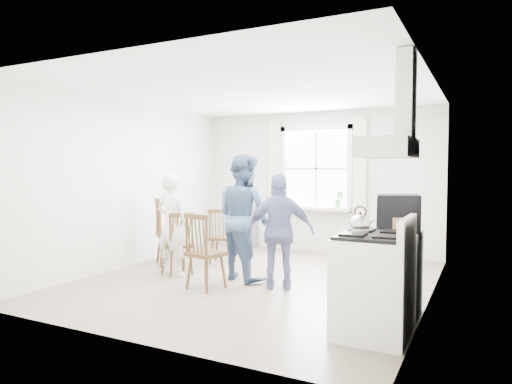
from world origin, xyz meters
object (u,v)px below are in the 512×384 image
stereo_stack (397,213)px  windsor_chair_a (221,230)px  gas_stove (374,284)px  windsor_chair_b (200,243)px  windsor_chair_c (180,237)px  person_right (280,232)px  low_cabinet (395,273)px  person_mid (244,217)px  person_left (173,224)px

stereo_stack → windsor_chair_a: bearing=155.5°
gas_stove → stereo_stack: stereo_stack is taller
windsor_chair_b → windsor_chair_c: bearing=143.2°
stereo_stack → person_right: bearing=164.1°
low_cabinet → person_right: size_ratio=0.61×
stereo_stack → windsor_chair_c: 3.19m
low_cabinet → person_mid: size_ratio=0.51×
person_right → gas_stove: bearing=118.5°
gas_stove → person_right: size_ratio=0.75×
low_cabinet → person_right: 1.60m
gas_stove → person_mid: (-2.11, 1.36, 0.39)m
windsor_chair_b → person_right: 1.03m
windsor_chair_b → person_left: person_left is taller
person_mid → low_cabinet: bearing=-174.1°
gas_stove → stereo_stack: bearing=82.5°
person_left → person_mid: (1.02, 0.28, 0.13)m
gas_stove → low_cabinet: gas_stove is taller
person_left → person_right: 1.68m
windsor_chair_b → person_mid: bearing=74.5°
person_left → windsor_chair_a: bearing=-100.9°
windsor_chair_b → gas_stove: bearing=-14.2°
low_cabinet → windsor_chair_b: 2.40m
windsor_chair_b → person_right: size_ratio=0.67×
gas_stove → low_cabinet: 0.70m
stereo_stack → person_right: person_right is taller
windsor_chair_b → windsor_chair_c: windsor_chair_b is taller
windsor_chair_c → person_left: (-0.10, -0.04, 0.18)m
gas_stove → stereo_stack: 0.91m
stereo_stack → person_left: person_left is taller
gas_stove → windsor_chair_c: bearing=159.8°
windsor_chair_b → person_right: person_right is taller
person_left → windsor_chair_c: bearing=-158.1°
person_mid → windsor_chair_a: bearing=-18.1°
person_left → windsor_chair_b: bearing=151.1°
windsor_chair_b → person_mid: person_mid is taller
windsor_chair_a → person_left: person_left is taller
windsor_chair_c → windsor_chair_b: bearing=-36.8°
windsor_chair_c → gas_stove: bearing=-20.2°
windsor_chair_a → windsor_chair_c: windsor_chair_c is taller
gas_stove → person_left: bearing=161.0°
stereo_stack → person_mid: (-2.20, 0.68, -0.22)m
windsor_chair_a → windsor_chair_b: (0.58, -1.45, 0.05)m
windsor_chair_c → person_mid: 1.00m
windsor_chair_c → person_right: 1.59m
low_cabinet → person_left: size_ratio=0.60×
gas_stove → windsor_chair_a: (-2.90, 2.04, 0.07)m
low_cabinet → windsor_chair_c: windsor_chair_c is taller
stereo_stack → windsor_chair_c: bearing=172.0°
gas_stove → person_left: (-3.13, 1.08, 0.26)m
stereo_stack → windsor_chair_b: bearing=-177.9°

